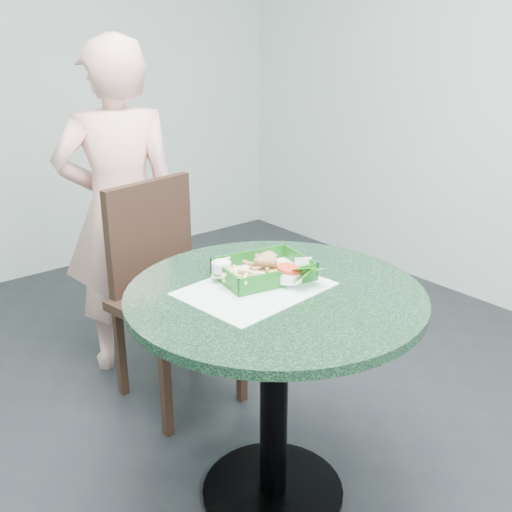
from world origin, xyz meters
TOP-DOWN VIEW (x-y plane):
  - floor at (0.00, 0.00)m, footprint 4.00×5.00m
  - cafe_table at (0.00, 0.00)m, footprint 0.91×0.91m
  - dining_chair at (0.08, 0.78)m, footprint 0.44×0.44m
  - diner_person at (0.06, 1.12)m, footprint 0.64×0.52m
  - placemat at (-0.04, 0.05)m, footprint 0.46×0.36m
  - food_basket at (0.04, 0.10)m, footprint 0.28×0.20m
  - crab_sandwich at (0.05, 0.10)m, footprint 0.12×0.12m
  - fries_pile at (-0.06, 0.07)m, footprint 0.14×0.14m
  - sauce_ramekin at (-0.09, 0.14)m, footprint 0.06×0.06m
  - garnish_cup at (0.08, -0.00)m, footprint 0.12×0.12m

SIDE VIEW (x-z plane):
  - floor at x=0.00m, z-range -0.01..0.01m
  - dining_chair at x=0.08m, z-range 0.07..1.00m
  - cafe_table at x=0.00m, z-range 0.21..0.96m
  - placemat at x=-0.04m, z-range 0.75..0.75m
  - diner_person at x=0.06m, z-range 0.00..1.51m
  - food_basket at x=0.04m, z-range 0.74..0.80m
  - fries_pile at x=-0.06m, z-range 0.77..0.81m
  - garnish_cup at x=0.08m, z-range 0.77..0.81m
  - crab_sandwich at x=0.05m, z-range 0.76..0.84m
  - sauce_ramekin at x=-0.09m, z-range 0.78..0.82m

